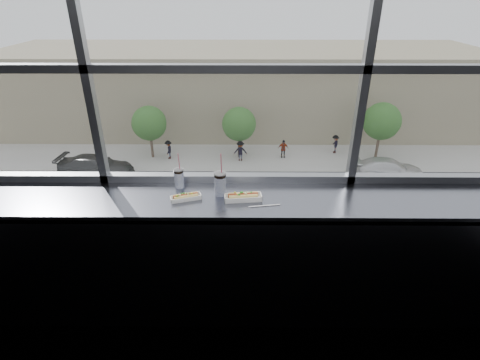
{
  "coord_description": "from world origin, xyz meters",
  "views": [
    {
      "loc": [
        0.12,
        -1.22,
        2.51
      ],
      "look_at": [
        0.11,
        1.23,
        1.25
      ],
      "focal_mm": 28.0,
      "sensor_mm": 36.0,
      "label": 1
    }
  ],
  "objects_px": {
    "car_near_c": "(224,222)",
    "tree_center": "(239,124)",
    "car_far_a": "(95,163)",
    "car_near_d": "(325,223)",
    "hotdog_tray_right": "(243,197)",
    "hotdog_tray_left": "(186,197)",
    "car_far_c": "(389,166)",
    "car_near_e": "(443,222)",
    "pedestrian_b": "(240,149)",
    "pedestrian_d": "(335,142)",
    "loose_straw": "(264,206)",
    "car_near_b": "(139,221)",
    "pedestrian_c": "(283,147)",
    "tree_left": "(149,123)",
    "wrapper": "(183,199)",
    "soda_cup_left": "(179,177)",
    "soda_cup_right": "(220,183)",
    "tree_right": "(382,121)",
    "pedestrian_a": "(168,148)"
  },
  "relations": [
    {
      "from": "hotdog_tray_right",
      "to": "soda_cup_left",
      "type": "distance_m",
      "value": 0.55
    },
    {
      "from": "car_near_b",
      "to": "soda_cup_right",
      "type": "bearing_deg",
      "value": -158.6
    },
    {
      "from": "pedestrian_d",
      "to": "pedestrian_b",
      "type": "distance_m",
      "value": 8.8
    },
    {
      "from": "tree_center",
      "to": "pedestrian_b",
      "type": "bearing_deg",
      "value": -80.16
    },
    {
      "from": "car_near_e",
      "to": "pedestrian_d",
      "type": "height_order",
      "value": "car_near_e"
    },
    {
      "from": "wrapper",
      "to": "pedestrian_c",
      "type": "height_order",
      "value": "wrapper"
    },
    {
      "from": "loose_straw",
      "to": "wrapper",
      "type": "xyz_separation_m",
      "value": [
        -0.6,
        0.08,
        0.01
      ]
    },
    {
      "from": "wrapper",
      "to": "tree_center",
      "type": "xyz_separation_m",
      "value": [
        0.13,
        28.32,
        -8.99
      ]
    },
    {
      "from": "hotdog_tray_left",
      "to": "wrapper",
      "type": "relative_size",
      "value": 2.56
    },
    {
      "from": "car_far_c",
      "to": "loose_straw",
      "type": "bearing_deg",
      "value": 160.65
    },
    {
      "from": "loose_straw",
      "to": "car_far_c",
      "type": "xyz_separation_m",
      "value": [
        11.4,
        24.4,
        -11.02
      ]
    },
    {
      "from": "car_far_c",
      "to": "tree_left",
      "type": "distance_m",
      "value": 20.11
    },
    {
      "from": "car_near_b",
      "to": "pedestrian_c",
      "type": "xyz_separation_m",
      "value": [
        9.79,
        12.0,
        -0.06
      ]
    },
    {
      "from": "wrapper",
      "to": "car_near_c",
      "type": "xyz_separation_m",
      "value": [
        -0.67,
        16.32,
        -11.07
      ]
    },
    {
      "from": "car_far_c",
      "to": "pedestrian_c",
      "type": "xyz_separation_m",
      "value": [
        -7.97,
        4.0,
        -0.07
      ]
    },
    {
      "from": "hotdog_tray_right",
      "to": "loose_straw",
      "type": "xyz_separation_m",
      "value": [
        0.16,
        -0.09,
        -0.02
      ]
    },
    {
      "from": "hotdog_tray_left",
      "to": "car_near_c",
      "type": "xyz_separation_m",
      "value": [
        -0.69,
        16.31,
        -11.08
      ]
    },
    {
      "from": "pedestrian_b",
      "to": "pedestrian_c",
      "type": "distance_m",
      "value": 3.85
    },
    {
      "from": "car_far_c",
      "to": "wrapper",
      "type": "bearing_deg",
      "value": 159.42
    },
    {
      "from": "soda_cup_right",
      "to": "tree_right",
      "type": "bearing_deg",
      "value": 66.9
    },
    {
      "from": "wrapper",
      "to": "pedestrian_d",
      "type": "distance_m",
      "value": 32.65
    },
    {
      "from": "hotdog_tray_right",
      "to": "hotdog_tray_left",
      "type": "bearing_deg",
      "value": 173.0
    },
    {
      "from": "loose_straw",
      "to": "soda_cup_right",
      "type": "bearing_deg",
      "value": 143.69
    },
    {
      "from": "car_near_c",
      "to": "pedestrian_d",
      "type": "bearing_deg",
      "value": -36.63
    },
    {
      "from": "hotdog_tray_left",
      "to": "pedestrian_b",
      "type": "height_order",
      "value": "hotdog_tray_left"
    },
    {
      "from": "car_near_c",
      "to": "hotdog_tray_right",
      "type": "bearing_deg",
      "value": -176.69
    },
    {
      "from": "car_near_e",
      "to": "car_near_b",
      "type": "bearing_deg",
      "value": 88.04
    },
    {
      "from": "car_far_a",
      "to": "pedestrian_d",
      "type": "relative_size",
      "value": 3.4
    },
    {
      "from": "soda_cup_left",
      "to": "pedestrian_d",
      "type": "distance_m",
      "value": 32.5
    },
    {
      "from": "car_near_d",
      "to": "pedestrian_d",
      "type": "bearing_deg",
      "value": -13.01
    },
    {
      "from": "soda_cup_left",
      "to": "car_near_c",
      "type": "bearing_deg",
      "value": 92.17
    },
    {
      "from": "wrapper",
      "to": "tree_left",
      "type": "relative_size",
      "value": 0.02
    },
    {
      "from": "car_near_c",
      "to": "car_far_a",
      "type": "height_order",
      "value": "car_far_a"
    },
    {
      "from": "hotdog_tray_right",
      "to": "car_near_e",
      "type": "xyz_separation_m",
      "value": [
        11.97,
        16.31,
        -10.99
      ]
    },
    {
      "from": "car_near_c",
      "to": "tree_center",
      "type": "xyz_separation_m",
      "value": [
        0.79,
        12.0,
        2.08
      ]
    },
    {
      "from": "car_near_e",
      "to": "pedestrian_c",
      "type": "xyz_separation_m",
      "value": [
        -8.38,
        12.0,
        -0.12
      ]
    },
    {
      "from": "soda_cup_right",
      "to": "pedestrian_b",
      "type": "bearing_deg",
      "value": 90.05
    },
    {
      "from": "car_near_e",
      "to": "car_near_b",
      "type": "xyz_separation_m",
      "value": [
        -18.17,
        0.0,
        -0.07
      ]
    },
    {
      "from": "tree_center",
      "to": "tree_right",
      "type": "xyz_separation_m",
      "value": [
        12.19,
        0.0,
        0.28
      ]
    },
    {
      "from": "car_near_e",
      "to": "pedestrian_c",
      "type": "height_order",
      "value": "car_near_e"
    },
    {
      "from": "soda_cup_left",
      "to": "wrapper",
      "type": "distance_m",
      "value": 0.23
    },
    {
      "from": "hotdog_tray_left",
      "to": "pedestrian_b",
      "type": "relative_size",
      "value": 0.11
    },
    {
      "from": "car_far_c",
      "to": "tree_right",
      "type": "bearing_deg",
      "value": 1.19
    },
    {
      "from": "car_far_c",
      "to": "car_near_e",
      "type": "bearing_deg",
      "value": -171.36
    },
    {
      "from": "car_near_d",
      "to": "car_far_a",
      "type": "xyz_separation_m",
      "value": [
        -16.58,
        8.0,
        0.17
      ]
    },
    {
      "from": "pedestrian_a",
      "to": "tree_right",
      "type": "distance_m",
      "value": 18.54
    },
    {
      "from": "car_near_b",
      "to": "car_far_a",
      "type": "bearing_deg",
      "value": 35.11
    },
    {
      "from": "hotdog_tray_right",
      "to": "loose_straw",
      "type": "relative_size",
      "value": 1.23
    },
    {
      "from": "car_far_c",
      "to": "soda_cup_right",
      "type": "bearing_deg",
      "value": 159.86
    },
    {
      "from": "pedestrian_a",
      "to": "hotdog_tray_right",
      "type": "bearing_deg",
      "value": 13.11
    }
  ]
}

